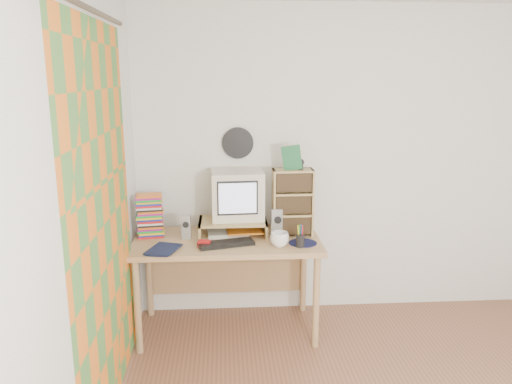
{
  "coord_description": "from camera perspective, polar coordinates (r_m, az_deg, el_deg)",
  "views": [
    {
      "loc": [
        -1.04,
        -2.21,
        1.96
      ],
      "look_at": [
        -0.81,
        1.33,
        1.12
      ],
      "focal_mm": 35.0,
      "sensor_mm": 36.0,
      "label": 1
    }
  ],
  "objects": [
    {
      "name": "cd_rack",
      "position": [
        3.83,
        4.19,
        -1.18
      ],
      "size": [
        0.31,
        0.17,
        0.51
      ],
      "primitive_type": "cube",
      "rotation": [
        0.0,
        0.0,
        0.01
      ],
      "color": "tan",
      "rests_on": "desk"
    },
    {
      "name": "webcam",
      "position": [
        3.77,
        5.16,
        3.19
      ],
      "size": [
        0.05,
        0.05,
        0.08
      ],
      "primitive_type": null,
      "rotation": [
        0.0,
        0.0,
        -0.06
      ],
      "color": "black",
      "rests_on": "cd_rack"
    },
    {
      "name": "dvd_stack",
      "position": [
        3.89,
        -12.01,
        -3.07
      ],
      "size": [
        0.21,
        0.16,
        0.27
      ],
      "primitive_type": null,
      "rotation": [
        0.0,
        0.0,
        0.15
      ],
      "color": "brown",
      "rests_on": "desk"
    },
    {
      "name": "mug",
      "position": [
        3.61,
        2.69,
        -5.43
      ],
      "size": [
        0.14,
        0.14,
        0.11
      ],
      "primitive_type": "imported",
      "rotation": [
        0.0,
        0.0,
        0.05
      ],
      "color": "white",
      "rests_on": "desk"
    },
    {
      "name": "desk",
      "position": [
        3.89,
        -3.35,
        -6.96
      ],
      "size": [
        1.4,
        0.7,
        0.75
      ],
      "color": "tan",
      "rests_on": "floor"
    },
    {
      "name": "pen_cup",
      "position": [
        3.61,
        5.09,
        -5.31
      ],
      "size": [
        0.08,
        0.08,
        0.13
      ],
      "primitive_type": null,
      "rotation": [
        0.0,
        0.0,
        -0.27
      ],
      "color": "black",
      "rests_on": "desk"
    },
    {
      "name": "back_wall",
      "position": [
        4.15,
        10.87,
        3.2
      ],
      "size": [
        3.5,
        0.0,
        3.5
      ],
      "primitive_type": "plane",
      "rotation": [
        1.57,
        0.0,
        0.0
      ],
      "color": "white",
      "rests_on": "floor"
    },
    {
      "name": "papers",
      "position": [
        3.89,
        -2.5,
        -4.54
      ],
      "size": [
        0.33,
        0.25,
        0.04
      ],
      "primitive_type": null,
      "rotation": [
        0.0,
        0.0,
        0.08
      ],
      "color": "silver",
      "rests_on": "desk"
    },
    {
      "name": "left_wall",
      "position": [
        2.42,
        -20.59,
        -4.65
      ],
      "size": [
        0.0,
        3.5,
        3.5
      ],
      "primitive_type": "plane",
      "rotation": [
        1.57,
        0.0,
        1.57
      ],
      "color": "white",
      "rests_on": "floor"
    },
    {
      "name": "keyboard",
      "position": [
        3.64,
        -3.44,
        -5.92
      ],
      "size": [
        0.43,
        0.23,
        0.03
      ],
      "primitive_type": "cube",
      "rotation": [
        0.0,
        0.0,
        0.26
      ],
      "color": "black",
      "rests_on": "desk"
    },
    {
      "name": "mousepad",
      "position": [
        3.7,
        5.37,
        -5.82
      ],
      "size": [
        0.26,
        0.26,
        0.0
      ],
      "primitive_type": "cylinder",
      "rotation": [
        0.0,
        0.0,
        -0.29
      ],
      "color": "#100F35",
      "rests_on": "desk"
    },
    {
      "name": "speaker_right",
      "position": [
        3.81,
        2.43,
        -3.5
      ],
      "size": [
        0.09,
        0.09,
        0.22
      ],
      "primitive_type": "cube",
      "rotation": [
        0.0,
        0.0,
        -0.14
      ],
      "color": "#9F9FA4",
      "rests_on": "desk"
    },
    {
      "name": "red_box",
      "position": [
        3.63,
        -5.92,
        -5.89
      ],
      "size": [
        0.1,
        0.07,
        0.04
      ],
      "primitive_type": "cube",
      "rotation": [
        0.0,
        0.0,
        -0.18
      ],
      "color": "red",
      "rests_on": "desk"
    },
    {
      "name": "monitor_riser",
      "position": [
        3.85,
        -2.66,
        -3.57
      ],
      "size": [
        0.52,
        0.3,
        0.12
      ],
      "color": "tan",
      "rests_on": "desk"
    },
    {
      "name": "crt_monitor",
      "position": [
        3.85,
        -2.18,
        -0.34
      ],
      "size": [
        0.41,
        0.41,
        0.37
      ],
      "primitive_type": "cube",
      "rotation": [
        0.0,
        0.0,
        0.06
      ],
      "color": "beige",
      "rests_on": "monitor_riser"
    },
    {
      "name": "curtain",
      "position": [
        2.88,
        -16.99,
        -3.64
      ],
      "size": [
        0.0,
        2.2,
        2.2
      ],
      "primitive_type": "plane",
      "rotation": [
        1.57,
        0.0,
        1.57
      ],
      "color": "orange",
      "rests_on": "left_wall"
    },
    {
      "name": "diary",
      "position": [
        3.62,
        -11.91,
        -6.15
      ],
      "size": [
        0.27,
        0.24,
        0.05
      ],
      "primitive_type": "imported",
      "rotation": [
        0.0,
        0.0,
        -0.33
      ],
      "color": "#10193B",
      "rests_on": "desk"
    },
    {
      "name": "speaker_left",
      "position": [
        3.8,
        -7.98,
        -3.96
      ],
      "size": [
        0.07,
        0.07,
        0.18
      ],
      "primitive_type": "cube",
      "rotation": [
        0.0,
        0.0,
        -0.01
      ],
      "color": "#9F9FA4",
      "rests_on": "desk"
    },
    {
      "name": "wall_disc",
      "position": [
        3.97,
        -2.1,
        5.61
      ],
      "size": [
        0.25,
        0.02,
        0.25
      ],
      "primitive_type": "cylinder",
      "rotation": [
        1.57,
        0.0,
        0.0
      ],
      "color": "black",
      "rests_on": "back_wall"
    },
    {
      "name": "game_box",
      "position": [
        3.74,
        4.1,
        3.93
      ],
      "size": [
        0.14,
        0.05,
        0.18
      ],
      "primitive_type": "cube",
      "rotation": [
        0.0,
        0.0,
        -0.11
      ],
      "color": "#1B6035",
      "rests_on": "cd_rack"
    }
  ]
}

